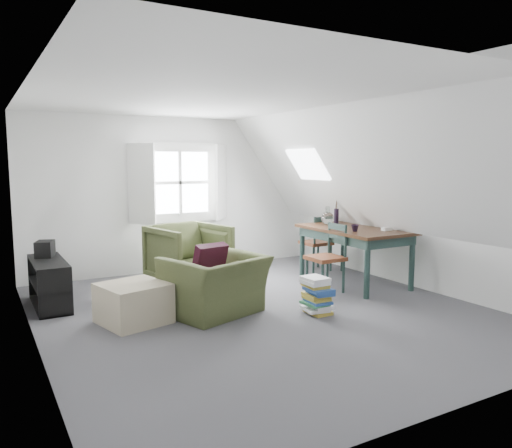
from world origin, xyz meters
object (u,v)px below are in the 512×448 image
dining_chair_near (328,257)px  magazine_stack (317,295)px  armchair_far (189,285)px  media_shelf (50,286)px  dining_chair_far (317,242)px  ottoman (133,303)px  armchair_near (216,314)px  dining_table (354,235)px

dining_chair_near → magazine_stack: (-0.74, -0.75, -0.27)m
armchair_far → media_shelf: media_shelf is taller
armchair_far → media_shelf: 1.93m
dining_chair_far → media_shelf: dining_chair_far is taller
ottoman → magazine_stack: bearing=-20.4°
armchair_far → magazine_stack: armchair_far is taller
armchair_far → dining_chair_near: 2.04m
armchair_near → media_shelf: 2.12m
armchair_near → dining_table: 2.55m
armchair_near → dining_table: bearing=170.5°
armchair_far → ottoman: (-1.18, -1.26, 0.22)m
ottoman → media_shelf: media_shelf is taller
armchair_far → dining_chair_far: (2.22, -0.10, 0.48)m
dining_table → dining_chair_near: bearing=-163.6°
dining_chair_near → armchair_near: bearing=-72.3°
armchair_far → dining_table: (2.17, -1.06, 0.72)m
dining_chair_far → dining_table: bearing=106.9°
dining_chair_far → dining_chair_near: dining_chair_near is taller
armchair_near → media_shelf: bearing=-55.8°
armchair_far → dining_chair_near: dining_chair_near is taller
dining_table → dining_chair_far: (0.05, 0.96, -0.24)m
armchair_near → media_shelf: (-1.66, 1.29, 0.26)m
dining_chair_far → dining_chair_near: (-0.67, -1.14, 0.01)m
dining_table → magazine_stack: dining_table is taller
armchair_near → armchair_far: 1.44m
armchair_far → dining_table: size_ratio=0.60×
dining_table → media_shelf: (-4.07, 0.93, -0.46)m
ottoman → media_shelf: bearing=122.8°
dining_table → magazine_stack: 1.73m
armchair_far → dining_table: 2.52m
dining_table → magazine_stack: bearing=-145.4°
armchair_near → dining_table: dining_table is taller
armchair_near → dining_table: size_ratio=0.64×
dining_table → dining_chair_far: dining_chair_far is taller
dining_table → media_shelf: dining_table is taller
dining_chair_near → magazine_stack: bearing=-32.3°
magazine_stack → media_shelf: bearing=145.5°
dining_table → dining_chair_near: (-0.63, -0.18, -0.23)m
armchair_far → dining_chair_near: (1.54, -1.25, 0.49)m
ottoman → dining_chair_near: bearing=0.3°
dining_chair_near → magazine_stack: size_ratio=2.14×
armchair_far → ottoman: armchair_far is taller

